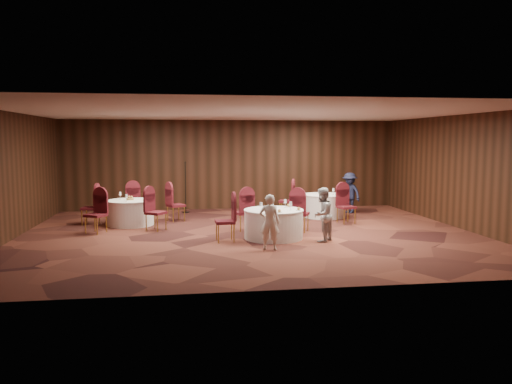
{
  "coord_description": "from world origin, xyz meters",
  "views": [
    {
      "loc": [
        -1.71,
        -12.96,
        2.5
      ],
      "look_at": [
        0.2,
        0.2,
        1.1
      ],
      "focal_mm": 35.0,
      "sensor_mm": 36.0,
      "label": 1
    }
  ],
  "objects": [
    {
      "name": "man_c",
      "position": [
        3.89,
        3.32,
        0.69
      ],
      "size": [
        0.87,
        1.03,
        1.38
      ],
      "primitive_type": "imported",
      "rotation": [
        0.0,
        0.0,
        5.2
      ],
      "color": "black",
      "rests_on": "ground"
    },
    {
      "name": "table_right",
      "position": [
        2.79,
        2.57,
        0.38
      ],
      "size": [
        1.39,
        1.39,
        0.74
      ],
      "color": "white",
      "rests_on": "ground"
    },
    {
      "name": "table_left",
      "position": [
        -3.28,
        1.89,
        0.38
      ],
      "size": [
        1.36,
        1.36,
        0.74
      ],
      "color": "white",
      "rests_on": "ground"
    },
    {
      "name": "ground",
      "position": [
        0.0,
        0.0,
        0.0
      ],
      "size": [
        12.0,
        12.0,
        0.0
      ],
      "primitive_type": "plane",
      "color": "black",
      "rests_on": "ground"
    },
    {
      "name": "chairs_right",
      "position": [
        2.35,
        2.13,
        0.5
      ],
      "size": [
        2.13,
        2.33,
        1.0
      ],
      "color": "#3C0D0C",
      "rests_on": "ground"
    },
    {
      "name": "chairs_main",
      "position": [
        0.19,
        -0.04,
        0.5
      ],
      "size": [
        2.75,
        2.06,
        1.0
      ],
      "color": "#3C0D0C",
      "rests_on": "ground"
    },
    {
      "name": "table_main",
      "position": [
        0.53,
        -0.66,
        0.38
      ],
      "size": [
        1.51,
        1.51,
        0.74
      ],
      "color": "white",
      "rests_on": "ground"
    },
    {
      "name": "room_shell",
      "position": [
        0.0,
        0.0,
        1.96
      ],
      "size": [
        12.0,
        12.0,
        12.0
      ],
      "color": "silver",
      "rests_on": "ground"
    },
    {
      "name": "woman_a",
      "position": [
        0.19,
        -1.98,
        0.64
      ],
      "size": [
        0.53,
        0.42,
        1.28
      ],
      "primitive_type": "imported",
      "rotation": [
        0.0,
        0.0,
        2.87
      ],
      "color": "silver",
      "rests_on": "ground"
    },
    {
      "name": "tabletop_left",
      "position": [
        -3.27,
        1.89,
        0.82
      ],
      "size": [
        0.85,
        0.75,
        0.22
      ],
      "color": "silver",
      "rests_on": "table_left"
    },
    {
      "name": "tabletop_right",
      "position": [
        3.01,
        2.35,
        0.9
      ],
      "size": [
        0.08,
        0.08,
        0.22
      ],
      "color": "silver",
      "rests_on": "table_right"
    },
    {
      "name": "chairs_left",
      "position": [
        -3.26,
        1.88,
        0.5
      ],
      "size": [
        3.14,
        3.13,
        1.0
      ],
      "color": "#3C0D0C",
      "rests_on": "ground"
    },
    {
      "name": "tabletop_main",
      "position": [
        0.74,
        -0.79,
        0.84
      ],
      "size": [
        1.05,
        1.09,
        0.22
      ],
      "color": "silver",
      "rests_on": "table_main"
    },
    {
      "name": "mic_stand",
      "position": [
        -1.66,
        4.23,
        0.52
      ],
      "size": [
        0.24,
        0.24,
        1.75
      ],
      "color": "black",
      "rests_on": "ground"
    },
    {
      "name": "woman_b",
      "position": [
        1.63,
        -1.23,
        0.67
      ],
      "size": [
        0.81,
        0.82,
        1.34
      ],
      "primitive_type": "imported",
      "rotation": [
        0.0,
        0.0,
        3.99
      ],
      "color": "#A9AAAE",
      "rests_on": "ground"
    }
  ]
}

